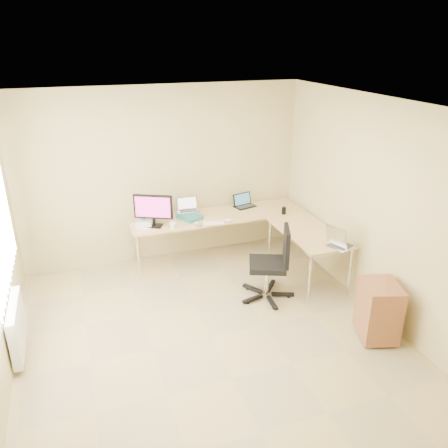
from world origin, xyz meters
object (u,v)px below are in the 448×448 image
object	(u,v)px
mug	(173,226)
keyboard	(210,223)
desk_main	(219,237)
office_chair	(267,263)
desk_fan	(160,211)
laptop_center	(188,205)
cabinet	(379,310)
laptop_return	(342,237)
monitor	(153,211)
desk_return	(307,255)
water_bottle	(143,216)
laptop_black	(245,201)

from	to	relation	value
mug	keyboard	bearing A→B (deg)	0.00
desk_main	office_chair	bearing A→B (deg)	-79.47
mug	desk_fan	world-z (taller)	desk_fan
laptop_center	cabinet	world-z (taller)	laptop_center
desk_fan	laptop_return	size ratio (longest dim) A/B	0.79
office_chair	cabinet	xyz separation A→B (m)	(0.83, -1.20, -0.14)
desk_main	desk_fan	xyz separation A→B (m)	(-0.87, 0.05, 0.51)
mug	laptop_return	distance (m)	2.27
mug	desk_fan	size ratio (longest dim) A/B	0.33
laptop_center	desk_fan	size ratio (longest dim) A/B	1.06
monitor	office_chair	world-z (taller)	monitor
keyboard	office_chair	world-z (taller)	office_chair
laptop_center	laptop_return	size ratio (longest dim) A/B	0.83
desk_return	water_bottle	size ratio (longest dim) A/B	5.03
laptop_black	desk_fan	world-z (taller)	desk_fan
desk_return	monitor	distance (m)	2.24
monitor	water_bottle	size ratio (longest dim) A/B	2.12
laptop_center	laptop_return	bearing A→B (deg)	-44.30
mug	office_chair	distance (m)	1.43
desk_return	desk_main	bearing A→B (deg)	134.27
cabinet	laptop_return	bearing A→B (deg)	103.80
laptop_black	cabinet	size ratio (longest dim) A/B	0.49
water_bottle	desk_fan	xyz separation A→B (m)	(0.26, 0.03, 0.02)
monitor	laptop_center	distance (m)	0.63
laptop_center	desk_fan	distance (m)	0.45
mug	cabinet	world-z (taller)	mug
water_bottle	office_chair	size ratio (longest dim) A/B	0.26
desk_fan	keyboard	bearing A→B (deg)	-17.88
desk_fan	office_chair	size ratio (longest dim) A/B	0.29
laptop_black	desk_fan	distance (m)	1.38
desk_main	cabinet	size ratio (longest dim) A/B	4.03
desk_return	mug	size ratio (longest dim) A/B	13.38
laptop_center	cabinet	size ratio (longest dim) A/B	0.47
laptop_return	office_chair	world-z (taller)	office_chair
laptop_return	office_chair	size ratio (longest dim) A/B	0.37
keyboard	water_bottle	xyz separation A→B (m)	(-0.90, 0.31, 0.12)
mug	desk_fan	bearing A→B (deg)	106.39
laptop_center	office_chair	size ratio (longest dim) A/B	0.31
keyboard	laptop_return	distance (m)	1.85
monitor	laptop_return	xyz separation A→B (m)	(2.12, -1.43, -0.11)
desk_main	cabinet	world-z (taller)	desk_main
monitor	keyboard	size ratio (longest dim) A/B	1.39
keyboard	laptop_black	bearing A→B (deg)	46.04
monitor	office_chair	xyz separation A→B (m)	(1.23, -1.15, -0.47)
desk_main	keyboard	bearing A→B (deg)	-126.93
laptop_black	office_chair	distance (m)	1.51
desk_main	cabinet	bearing A→B (deg)	-66.64
desk_return	laptop_return	distance (m)	0.75
laptop_center	office_chair	xyz separation A→B (m)	(0.67, -1.41, -0.39)
desk_return	laptop_center	bearing A→B (deg)	141.00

